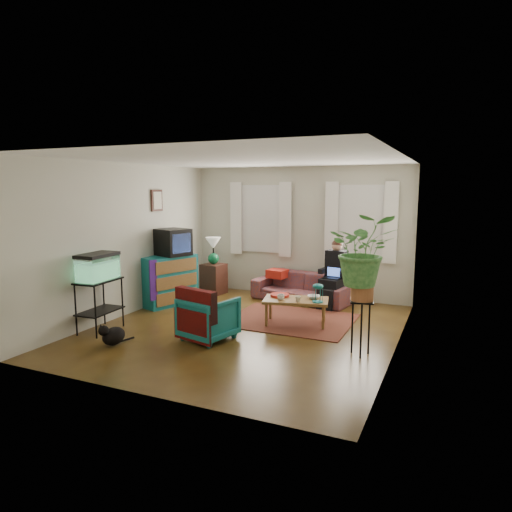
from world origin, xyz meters
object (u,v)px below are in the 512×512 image
at_px(armchair, 209,316).
at_px(plant_stand, 361,328).
at_px(aquarium_stand, 100,306).
at_px(coffee_table, 296,312).
at_px(side_table, 214,279).
at_px(sofa, 301,283).
at_px(dresser, 168,280).

relative_size(armchair, plant_stand, 0.95).
bearing_deg(plant_stand, armchair, -173.54).
bearing_deg(aquarium_stand, plant_stand, 5.31).
bearing_deg(armchair, coffee_table, -114.48).
relative_size(side_table, coffee_table, 0.61).
bearing_deg(aquarium_stand, side_table, 79.71).
bearing_deg(sofa, dresser, -141.39).
height_order(side_table, coffee_table, side_table).
bearing_deg(dresser, side_table, 92.51).
bearing_deg(coffee_table, aquarium_stand, -163.38).
relative_size(dresser, aquarium_stand, 1.29).
distance_m(aquarium_stand, coffee_table, 3.05).
distance_m(aquarium_stand, armchair, 1.74).
height_order(armchair, coffee_table, armchair).
height_order(side_table, plant_stand, plant_stand).
bearing_deg(plant_stand, side_table, 146.37).
bearing_deg(aquarium_stand, coffee_table, 26.77).
height_order(sofa, aquarium_stand, aquarium_stand).
distance_m(sofa, dresser, 2.54).
distance_m(sofa, aquarium_stand, 3.76).
height_order(sofa, side_table, sofa).
distance_m(side_table, coffee_table, 2.67).
height_order(sofa, armchair, sofa).
relative_size(sofa, side_table, 3.03).
relative_size(coffee_table, plant_stand, 1.38).
bearing_deg(coffee_table, sofa, 91.53).
bearing_deg(dresser, armchair, -21.10).
relative_size(sofa, plant_stand, 2.54).
distance_m(dresser, plant_stand, 4.03).
distance_m(side_table, plant_stand, 4.21).
bearing_deg(dresser, coffee_table, 13.61).
distance_m(dresser, coffee_table, 2.65).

